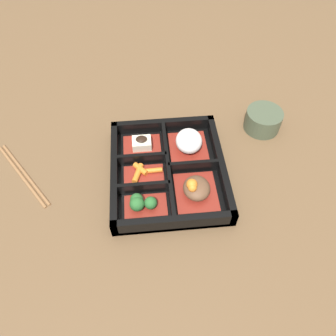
% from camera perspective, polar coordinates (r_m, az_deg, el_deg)
% --- Properties ---
extents(ground_plane, '(3.00, 3.00, 0.00)m').
position_cam_1_polar(ground_plane, '(0.73, -0.00, -1.20)').
color(ground_plane, brown).
extents(bento_base, '(0.28, 0.25, 0.01)m').
position_cam_1_polar(bento_base, '(0.73, -0.00, -0.96)').
color(bento_base, black).
rests_on(bento_base, ground_plane).
extents(bento_rim, '(0.28, 0.25, 0.04)m').
position_cam_1_polar(bento_rim, '(0.71, -0.19, -0.31)').
color(bento_rim, black).
rests_on(bento_rim, ground_plane).
extents(bowl_rice, '(0.10, 0.09, 0.05)m').
position_cam_1_polar(bowl_rice, '(0.75, 3.64, 4.45)').
color(bowl_rice, maroon).
rests_on(bowl_rice, bento_base).
extents(bowl_stew, '(0.10, 0.09, 0.05)m').
position_cam_1_polar(bowl_stew, '(0.68, 4.89, -3.68)').
color(bowl_stew, maroon).
rests_on(bowl_stew, bento_base).
extents(bowl_tofu, '(0.07, 0.09, 0.03)m').
position_cam_1_polar(bowl_tofu, '(0.76, -4.56, 4.06)').
color(bowl_tofu, maroon).
rests_on(bowl_tofu, bento_base).
extents(bowl_carrots, '(0.06, 0.09, 0.02)m').
position_cam_1_polar(bowl_carrots, '(0.71, -4.31, -1.02)').
color(bowl_carrots, maroon).
rests_on(bowl_carrots, bento_base).
extents(bowl_greens, '(0.06, 0.09, 0.03)m').
position_cam_1_polar(bowl_greens, '(0.66, -4.53, -6.19)').
color(bowl_greens, maroon).
rests_on(bowl_greens, bento_base).
extents(tea_cup, '(0.09, 0.09, 0.05)m').
position_cam_1_polar(tea_cup, '(0.84, 16.24, 8.08)').
color(tea_cup, '#424C38').
rests_on(tea_cup, ground_plane).
extents(chopsticks, '(0.19, 0.14, 0.01)m').
position_cam_1_polar(chopsticks, '(0.80, -23.93, -0.93)').
color(chopsticks, brown).
rests_on(chopsticks, ground_plane).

